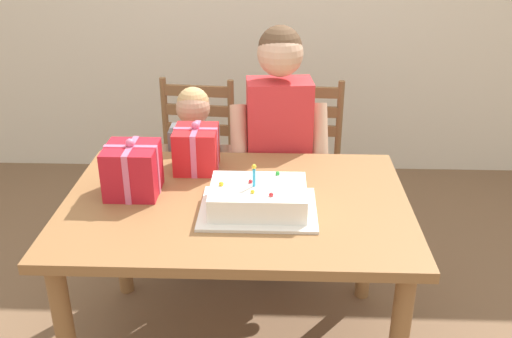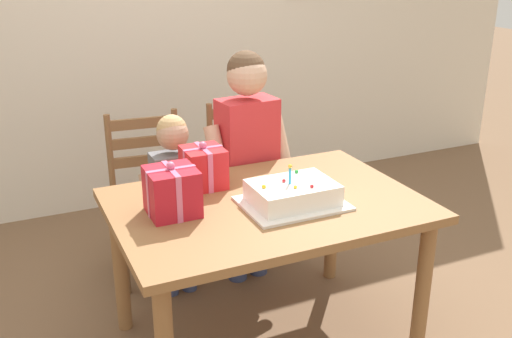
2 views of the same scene
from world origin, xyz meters
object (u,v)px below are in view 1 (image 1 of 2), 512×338
gift_box_beside_cake (133,170)px  chair_left (194,165)px  birthday_cake (258,199)px  child_younger (196,165)px  child_older (279,133)px  chair_right (303,167)px  dining_table (237,222)px  gift_box_red_large (196,149)px

gift_box_beside_cake → chair_left: size_ratio=0.26×
birthday_cake → child_younger: size_ratio=0.44×
child_older → chair_right: bearing=66.1°
gift_box_beside_cake → chair_left: (0.11, 0.86, -0.37)m
chair_left → child_older: 0.65m
child_younger → dining_table: bearing=-67.6°
gift_box_red_large → gift_box_beside_cake: size_ratio=0.95×
birthday_cake → child_younger: bearing=116.4°
gift_box_red_large → chair_left: gift_box_red_large is taller
gift_box_red_large → chair_right: gift_box_red_large is taller
gift_box_red_large → chair_right: (0.50, 0.62, -0.36)m
dining_table → chair_right: (0.31, 0.91, -0.17)m
chair_right → child_older: (-0.14, -0.32, 0.33)m
gift_box_beside_cake → chair_right: 1.18m
dining_table → gift_box_red_large: (-0.19, 0.29, 0.19)m
dining_table → child_older: bearing=74.2°
gift_box_red_large → child_older: size_ratio=0.17×
chair_right → child_older: child_older is taller
child_older → dining_table: bearing=-105.8°
birthday_cake → chair_left: 1.11m
gift_box_beside_cake → child_older: bearing=42.8°
birthday_cake → gift_box_red_large: (-0.28, 0.36, 0.05)m
birthday_cake → chair_right: size_ratio=0.48×
birthday_cake → chair_left: size_ratio=0.48×
dining_table → birthday_cake: bearing=-41.5°
chair_left → chair_right: 0.61m
gift_box_beside_cake → chair_right: bearing=49.9°
dining_table → gift_box_red_large: 0.39m
gift_box_red_large → chair_left: 0.73m
chair_left → child_younger: child_younger is taller
birthday_cake → gift_box_beside_cake: gift_box_beside_cake is taller
birthday_cake → gift_box_beside_cake: 0.52m
birthday_cake → dining_table: bearing=138.5°
birthday_cake → child_older: bearing=83.3°
dining_table → birthday_cake: size_ratio=3.07×
dining_table → child_older: child_older is taller
chair_right → child_younger: bearing=-149.9°
child_older → child_younger: size_ratio=1.29×
chair_right → chair_left: bearing=-180.0°
chair_right → child_younger: size_ratio=0.91×
chair_right → child_younger: 0.65m
gift_box_beside_cake → chair_right: size_ratio=0.26×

